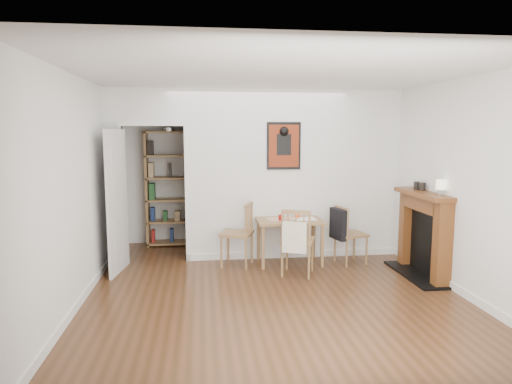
{
  "coord_description": "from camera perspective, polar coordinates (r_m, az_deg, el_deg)",
  "views": [
    {
      "loc": [
        -0.85,
        -5.52,
        1.97
      ],
      "look_at": [
        -0.11,
        0.6,
        1.15
      ],
      "focal_mm": 32.0,
      "sensor_mm": 36.0,
      "label": 1
    }
  ],
  "objects": [
    {
      "name": "chair_front",
      "position": [
        6.31,
        5.21,
        -6.12
      ],
      "size": [
        0.61,
        0.64,
        0.94
      ],
      "color": "#9A7448",
      "rests_on": "ground"
    },
    {
      "name": "red_glass",
      "position": [
        6.73,
        3.1,
        -3.22
      ],
      "size": [
        0.07,
        0.07,
        0.09
      ],
      "primitive_type": "cylinder",
      "color": "#9C100E",
      "rests_on": "dining_table"
    },
    {
      "name": "ceramic_jar_a",
      "position": [
        6.69,
        20.06,
        0.65
      ],
      "size": [
        0.09,
        0.09,
        0.11
      ],
      "primitive_type": "cylinder",
      "color": "black",
      "rests_on": "fireplace"
    },
    {
      "name": "bookshelf",
      "position": [
        8.0,
        -10.61,
        0.39
      ],
      "size": [
        0.84,
        0.34,
        2.0
      ],
      "color": "olive",
      "rests_on": "ground"
    },
    {
      "name": "dining_table",
      "position": [
        6.83,
        4.23,
        -4.13
      ],
      "size": [
        0.98,
        0.62,
        0.66
      ],
      "color": "olive",
      "rests_on": "ground"
    },
    {
      "name": "chair_right",
      "position": [
        6.97,
        11.63,
        -5.14
      ],
      "size": [
        0.58,
        0.53,
        0.87
      ],
      "color": "#9A7448",
      "rests_on": "ground"
    },
    {
      "name": "ground",
      "position": [
        5.92,
        1.83,
        -11.84
      ],
      "size": [
        5.2,
        5.2,
        0.0
      ],
      "primitive_type": "plane",
      "color": "#532F1B",
      "rests_on": "ground"
    },
    {
      "name": "ceramic_jar_b",
      "position": [
        6.78,
        19.46,
        0.77
      ],
      "size": [
        0.09,
        0.09,
        0.11
      ],
      "primitive_type": "cylinder",
      "color": "black",
      "rests_on": "fireplace"
    },
    {
      "name": "notebook",
      "position": [
        6.86,
        6.06,
        -3.35
      ],
      "size": [
        0.33,
        0.25,
        0.02
      ],
      "primitive_type": "cube",
      "rotation": [
        0.0,
        0.0,
        0.04
      ],
      "color": "white",
      "rests_on": "dining_table"
    },
    {
      "name": "placemat",
      "position": [
        6.85,
        3.17,
        -3.38
      ],
      "size": [
        0.47,
        0.38,
        0.0
      ],
      "primitive_type": "cube",
      "rotation": [
        0.0,
        0.0,
        0.18
      ],
      "color": "beige",
      "rests_on": "dining_table"
    },
    {
      "name": "fireplace",
      "position": [
        6.65,
        20.3,
        -4.64
      ],
      "size": [
        0.45,
        1.25,
        1.16
      ],
      "color": "brown",
      "rests_on": "ground"
    },
    {
      "name": "orange_fruit",
      "position": [
        6.89,
        5.17,
        -3.01
      ],
      "size": [
        0.08,
        0.08,
        0.08
      ],
      "primitive_type": "sphere",
      "color": "#FF4D0D",
      "rests_on": "dining_table"
    },
    {
      "name": "room_shell",
      "position": [
        6.96,
        1.01,
        2.05
      ],
      "size": [
        5.2,
        5.2,
        5.2
      ],
      "color": "silver",
      "rests_on": "ground"
    },
    {
      "name": "mantel_lamp",
      "position": [
        6.26,
        22.12,
        0.76
      ],
      "size": [
        0.13,
        0.13,
        0.2
      ],
      "color": "silver",
      "rests_on": "fireplace"
    },
    {
      "name": "chair_left",
      "position": [
        6.72,
        -2.42,
        -5.28
      ],
      "size": [
        0.6,
        0.6,
        0.95
      ],
      "color": "#9A7448",
      "rests_on": "ground"
    }
  ]
}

